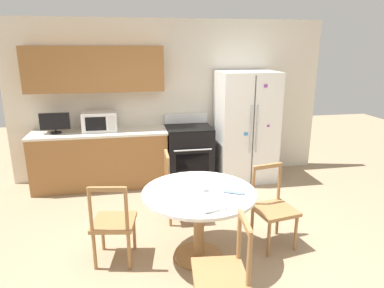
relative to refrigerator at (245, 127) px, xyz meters
name	(u,v)px	position (x,y,z in m)	size (l,w,h in m)	color
ground_plane	(203,261)	(-1.18, -2.21, -0.90)	(14.00, 14.00, 0.00)	#9E8466
back_wall	(152,93)	(-1.49, 0.38, 0.55)	(5.20, 0.44, 2.60)	silver
kitchen_counter	(101,159)	(-2.35, 0.08, -0.44)	(2.09, 0.64, 0.90)	#936033
refrigerator	(245,127)	(0.00, 0.00, 0.00)	(0.93, 0.77, 1.79)	white
oven_range	(189,153)	(-0.94, 0.05, -0.43)	(0.72, 0.68, 1.08)	black
microwave	(100,121)	(-2.33, 0.14, 0.15)	(0.52, 0.39, 0.30)	white
countertop_tv	(55,122)	(-2.99, 0.07, 0.17)	(0.43, 0.16, 0.31)	black
dining_table	(199,205)	(-1.21, -2.13, -0.29)	(1.16, 1.16, 0.76)	white
dining_chair_near	(223,273)	(-1.20, -3.01, -0.46)	(0.46, 0.46, 0.90)	#9E7042
dining_chair_far	(180,188)	(-1.28, -1.25, -0.46)	(0.43, 0.43, 0.90)	#9E7042
dining_chair_left	(113,223)	(-2.09, -2.03, -0.46)	(0.48, 0.48, 0.90)	#9E7042
dining_chair_right	(273,208)	(-0.35, -2.02, -0.46)	(0.49, 0.49, 0.90)	#9E7042
candle_glass	(202,187)	(-1.18, -2.12, -0.10)	(0.08, 0.08, 0.09)	silver
folded_napkin	(234,191)	(-0.89, -2.24, -0.11)	(0.20, 0.14, 0.05)	#A3BCDB
mail_stack	(209,204)	(-1.19, -2.46, -0.12)	(0.29, 0.35, 0.02)	white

